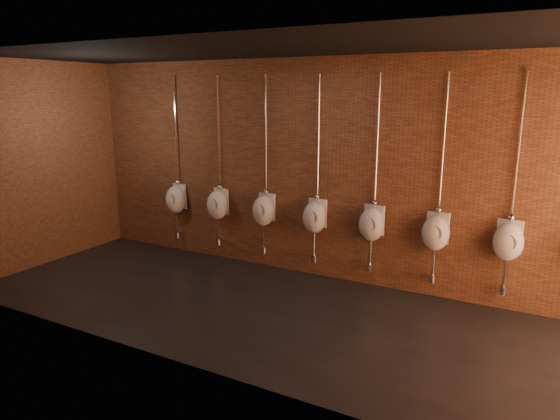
{
  "coord_description": "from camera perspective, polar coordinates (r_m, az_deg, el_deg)",
  "views": [
    {
      "loc": [
        2.77,
        -5.09,
        2.71
      ],
      "look_at": [
        -0.46,
        0.9,
        1.1
      ],
      "focal_mm": 32.0,
      "sensor_mm": 36.0,
      "label": 1
    }
  ],
  "objects": [
    {
      "name": "room_shell",
      "position": [
        5.84,
        -0.19,
        6.43
      ],
      "size": [
        8.54,
        3.04,
        3.22
      ],
      "color": "black",
      "rests_on": "ground"
    },
    {
      "name": "urinal_5",
      "position": [
        6.81,
        17.38,
        -2.36
      ],
      "size": [
        0.41,
        0.37,
        2.71
      ],
      "color": "white",
      "rests_on": "ground"
    },
    {
      "name": "urinal_6",
      "position": [
        6.71,
        24.64,
        -3.2
      ],
      "size": [
        0.41,
        0.37,
        2.71
      ],
      "color": "white",
      "rests_on": "ground"
    },
    {
      "name": "urinal_2",
      "position": [
        7.7,
        -1.87,
        0.02
      ],
      "size": [
        0.41,
        0.37,
        2.71
      ],
      "color": "white",
      "rests_on": "ground"
    },
    {
      "name": "urinal_4",
      "position": [
        7.01,
        10.45,
        -1.52
      ],
      "size": [
        0.41,
        0.37,
        2.71
      ],
      "color": "white",
      "rests_on": "ground"
    },
    {
      "name": "urinal_0",
      "position": [
        8.68,
        -11.8,
        1.27
      ],
      "size": [
        0.41,
        0.37,
        2.71
      ],
      "color": "white",
      "rests_on": "ground"
    },
    {
      "name": "ground",
      "position": [
        6.4,
        -0.17,
        -11.75
      ],
      "size": [
        8.5,
        8.5,
        0.0
      ],
      "primitive_type": "plane",
      "color": "black",
      "rests_on": "ground"
    },
    {
      "name": "urinal_1",
      "position": [
        8.16,
        -7.14,
        0.69
      ],
      "size": [
        0.41,
        0.37,
        2.71
      ],
      "color": "white",
      "rests_on": "ground"
    },
    {
      "name": "urinal_3",
      "position": [
        7.31,
        4.0,
        -0.72
      ],
      "size": [
        0.41,
        0.37,
        2.71
      ],
      "color": "white",
      "rests_on": "ground"
    }
  ]
}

